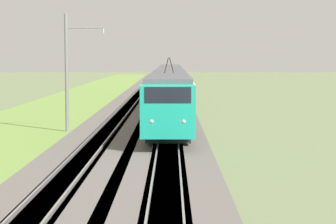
{
  "coord_description": "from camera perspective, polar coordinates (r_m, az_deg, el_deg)",
  "views": [
    {
      "loc": [
        -5.21,
        -4.09,
        4.99
      ],
      "look_at": [
        28.03,
        -3.91,
        2.15
      ],
      "focal_mm": 70.0,
      "sensor_mm": 36.0,
      "label": 1
    }
  ],
  "objects": [
    {
      "name": "ballast_main",
      "position": [
        55.57,
        -3.9,
        -0.13
      ],
      "size": [
        240.0,
        4.4,
        0.3
      ],
      "color": "#605B56",
      "rests_on": "ground"
    },
    {
      "name": "track_main",
      "position": [
        55.57,
        -3.9,
        -0.12
      ],
      "size": [
        240.0,
        1.57,
        0.45
      ],
      "color": "#4C4238",
      "rests_on": "ground"
    },
    {
      "name": "passenger_train",
      "position": [
        63.81,
        0.15,
        2.45
      ],
      "size": [
        64.53,
        2.82,
        4.91
      ],
      "rotation": [
        0.0,
        0.0,
        3.14
      ],
      "color": "#19A88E",
      "rests_on": "ground"
    },
    {
      "name": "grass_verge",
      "position": [
        56.46,
        -10.67,
        -0.21
      ],
      "size": [
        240.0,
        8.8,
        0.12
      ],
      "color": "olive",
      "rests_on": "ground"
    },
    {
      "name": "catenary_mast_mid",
      "position": [
        42.76,
        -8.74,
        3.49
      ],
      "size": [
        0.22,
        2.56,
        7.71
      ],
      "color": "slate",
      "rests_on": "ground"
    },
    {
      "name": "track_adjacent",
      "position": [
        55.42,
        0.13,
        -0.12
      ],
      "size": [
        240.0,
        1.57,
        0.45
      ],
      "color": "#4C4238",
      "rests_on": "ground"
    },
    {
      "name": "ballast_adjacent",
      "position": [
        55.42,
        0.13,
        -0.13
      ],
      "size": [
        240.0,
        4.4,
        0.3
      ],
      "color": "#605B56",
      "rests_on": "ground"
    }
  ]
}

